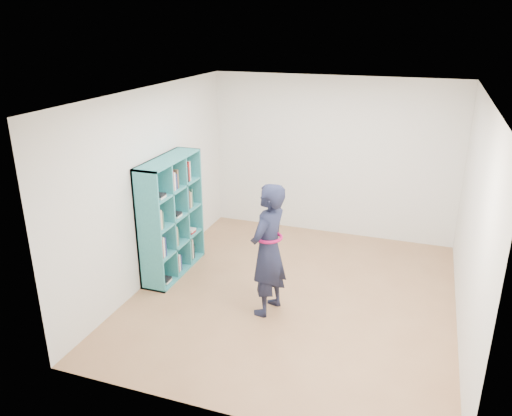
% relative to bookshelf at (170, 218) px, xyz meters
% --- Properties ---
extents(floor, '(4.50, 4.50, 0.00)m').
position_rel_bookshelf_xyz_m(floor, '(1.84, -0.10, -0.81)').
color(floor, '#946643').
rests_on(floor, ground).
extents(ceiling, '(4.50, 4.50, 0.00)m').
position_rel_bookshelf_xyz_m(ceiling, '(1.84, -0.10, 1.79)').
color(ceiling, white).
rests_on(ceiling, wall_back).
extents(wall_left, '(0.02, 4.50, 2.60)m').
position_rel_bookshelf_xyz_m(wall_left, '(-0.16, -0.10, 0.49)').
color(wall_left, white).
rests_on(wall_left, floor).
extents(wall_right, '(0.02, 4.50, 2.60)m').
position_rel_bookshelf_xyz_m(wall_right, '(3.84, -0.10, 0.49)').
color(wall_right, white).
rests_on(wall_right, floor).
extents(wall_back, '(4.00, 0.02, 2.60)m').
position_rel_bookshelf_xyz_m(wall_back, '(1.84, 2.15, 0.49)').
color(wall_back, white).
rests_on(wall_back, floor).
extents(wall_front, '(4.00, 0.02, 2.60)m').
position_rel_bookshelf_xyz_m(wall_front, '(1.84, -2.35, 0.49)').
color(wall_front, white).
rests_on(wall_front, floor).
extents(bookshelf, '(0.37, 1.25, 1.67)m').
position_rel_bookshelf_xyz_m(bookshelf, '(0.00, 0.00, 0.00)').
color(bookshelf, '#28747D').
rests_on(bookshelf, floor).
extents(person, '(0.52, 0.68, 1.65)m').
position_rel_bookshelf_xyz_m(person, '(1.62, -0.56, 0.02)').
color(person, black).
rests_on(person, floor).
extents(smartphone, '(0.02, 0.11, 0.13)m').
position_rel_bookshelf_xyz_m(smartphone, '(1.51, -0.44, 0.13)').
color(smartphone, silver).
rests_on(smartphone, person).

